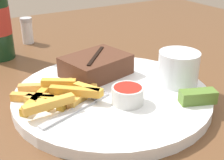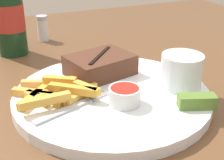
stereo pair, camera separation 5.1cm
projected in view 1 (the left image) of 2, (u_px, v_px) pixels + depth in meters
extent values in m
cube|color=brown|center=(112.00, 111.00, 0.53)|extent=(1.43, 1.32, 0.04)
cylinder|color=brown|center=(167.00, 87.00, 1.46)|extent=(0.06, 0.06, 0.71)
cylinder|color=white|center=(112.00, 97.00, 0.52)|extent=(0.32, 0.32, 0.01)
cylinder|color=white|center=(112.00, 92.00, 0.52)|extent=(0.32, 0.32, 0.00)
cube|color=#512D1E|center=(96.00, 66.00, 0.57)|extent=(0.13, 0.11, 0.04)
cube|color=black|center=(96.00, 56.00, 0.56)|extent=(0.07, 0.07, 0.00)
cube|color=gold|center=(38.00, 102.00, 0.47)|extent=(0.03, 0.05, 0.01)
cube|color=gold|center=(73.00, 90.00, 0.48)|extent=(0.07, 0.06, 0.01)
cube|color=gold|center=(67.00, 99.00, 0.48)|extent=(0.05, 0.04, 0.01)
cube|color=gold|center=(88.00, 90.00, 0.48)|extent=(0.03, 0.05, 0.01)
cube|color=gold|center=(59.00, 83.00, 0.50)|extent=(0.05, 0.04, 0.01)
cube|color=gold|center=(37.00, 99.00, 0.48)|extent=(0.07, 0.07, 0.01)
cube|color=gold|center=(33.00, 97.00, 0.48)|extent=(0.06, 0.05, 0.01)
cube|color=gold|center=(40.00, 87.00, 0.51)|extent=(0.07, 0.04, 0.01)
cube|color=gold|center=(70.00, 89.00, 0.51)|extent=(0.04, 0.06, 0.01)
cube|color=gold|center=(56.00, 100.00, 0.47)|extent=(0.05, 0.04, 0.01)
cube|color=gold|center=(83.00, 96.00, 0.49)|extent=(0.07, 0.05, 0.01)
cube|color=gold|center=(49.00, 104.00, 0.44)|extent=(0.08, 0.01, 0.01)
cube|color=#E89E4B|center=(63.00, 98.00, 0.48)|extent=(0.02, 0.06, 0.01)
cylinder|color=white|center=(178.00, 68.00, 0.53)|extent=(0.07, 0.07, 0.06)
cylinder|color=beige|center=(180.00, 56.00, 0.52)|extent=(0.06, 0.06, 0.01)
cylinder|color=silver|center=(127.00, 95.00, 0.47)|extent=(0.05, 0.05, 0.03)
cylinder|color=#B22319|center=(127.00, 89.00, 0.47)|extent=(0.04, 0.04, 0.01)
cube|color=#567A2D|center=(198.00, 97.00, 0.48)|extent=(0.06, 0.04, 0.02)
cube|color=#B7B7BC|center=(68.00, 113.00, 0.45)|extent=(0.10, 0.04, 0.00)
cube|color=#B7B7BC|center=(102.00, 97.00, 0.49)|extent=(0.03, 0.01, 0.00)
cube|color=#B7B7BC|center=(100.00, 96.00, 0.49)|extent=(0.03, 0.01, 0.00)
cube|color=#B7B7BC|center=(98.00, 95.00, 0.50)|extent=(0.03, 0.01, 0.00)
cylinder|color=white|center=(27.00, 32.00, 0.79)|extent=(0.03, 0.03, 0.05)
cylinder|color=#B7B7BC|center=(26.00, 20.00, 0.77)|extent=(0.03, 0.03, 0.01)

